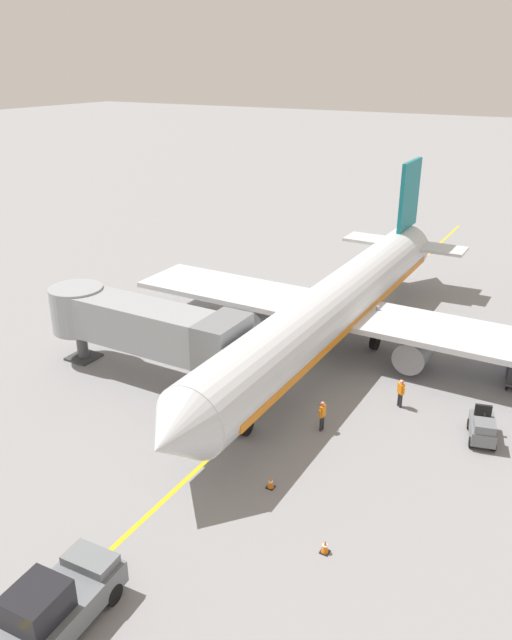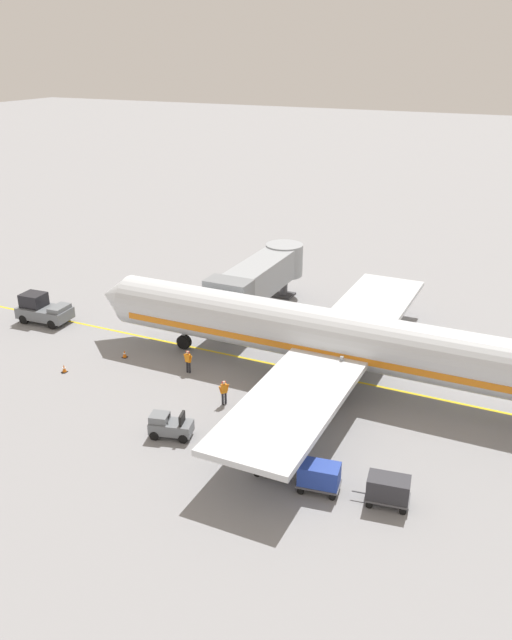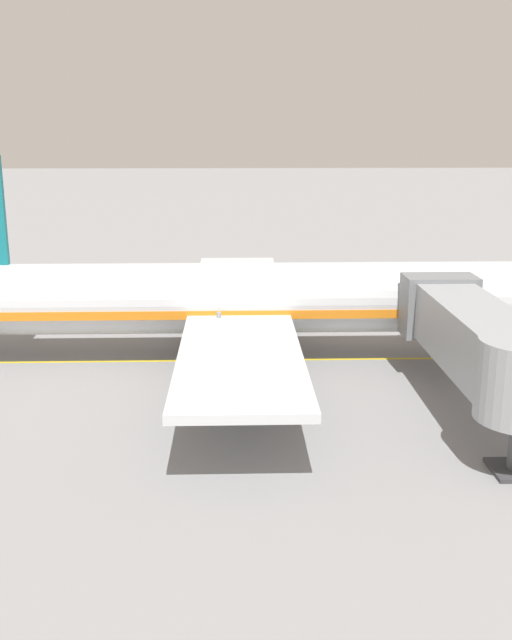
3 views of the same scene
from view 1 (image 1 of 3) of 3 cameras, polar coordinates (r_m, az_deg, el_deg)
The scene contains 10 objects.
ground_plane at distance 40.67m, azimuth 5.72°, elevation -3.44°, with size 400.00×400.00×0.00m, color gray.
gate_lead_in_line at distance 40.67m, azimuth 5.72°, elevation -3.44°, with size 0.24×80.00×0.01m, color gold.
parked_airliner at distance 40.37m, azimuth 7.33°, elevation 1.22°, with size 30.01×37.21×10.63m.
jet_bridge at distance 37.20m, azimuth -10.50°, elevation -0.48°, with size 13.54×3.50×4.98m.
pushback_tractor at distance 23.84m, azimuth -17.83°, elevation -23.58°, with size 2.46×4.52×2.40m.
baggage_tug_lead at distance 33.83m, azimuth 20.22°, elevation -9.36°, with size 1.82×2.72×1.62m.
ground_crew_wing_walker at distance 32.65m, azimuth 6.15°, elevation -8.66°, with size 0.26×0.73×1.69m.
ground_crew_loader at distance 35.44m, azimuth 13.24°, elevation -6.47°, with size 0.62×0.53×1.69m.
safety_cone_nose_left at distance 26.01m, azimuth 6.40°, elevation -20.10°, with size 0.36×0.36×0.59m.
safety_cone_nose_right at distance 28.93m, azimuth 1.37°, elevation -14.79°, with size 0.36×0.36×0.59m.
Camera 1 is at (-14.45, 33.50, 17.98)m, focal length 34.60 mm.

